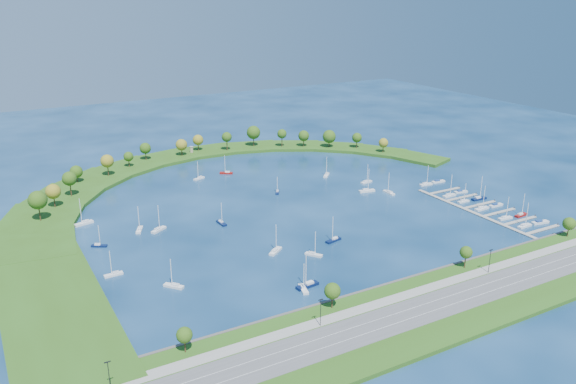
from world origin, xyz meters
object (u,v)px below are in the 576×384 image
dock_system (483,210)px  moored_boat_8 (226,172)px  moored_boat_0 (334,239)px  docked_boat_5 (496,205)px  moored_boat_14 (159,229)px  docked_boat_4 (482,208)px  moored_boat_11 (99,245)px  docked_boat_3 (521,214)px  moored_boat_10 (275,250)px  moored_boat_7 (174,285)px  moored_boat_15 (327,175)px  moored_boat_13 (277,192)px  moored_boat_5 (308,285)px  moored_boat_17 (367,190)px  moored_boat_6 (366,181)px  docked_boat_6 (463,201)px  docked_boat_11 (438,181)px  harbor_tower (191,149)px  docked_boat_8 (449,195)px  moored_boat_18 (114,274)px  moored_boat_3 (314,254)px  docked_boat_2 (505,218)px  moored_boat_12 (221,222)px  docked_boat_1 (540,222)px  docked_boat_10 (426,184)px  moored_boat_9 (389,192)px  docked_boat_9 (461,192)px  moored_boat_2 (199,178)px  moored_boat_1 (303,288)px  docked_boat_0 (525,225)px

dock_system → moored_boat_8: bearing=126.0°
moored_boat_0 → docked_boat_5: moored_boat_0 is taller
moored_boat_14 → docked_boat_4: 166.49m
moored_boat_11 → docked_boat_3: size_ratio=0.86×
dock_system → moored_boat_10: size_ratio=6.38×
moored_boat_7 → moored_boat_15: moored_boat_15 is taller
moored_boat_11 → moored_boat_13: moored_boat_11 is taller
moored_boat_5 → docked_boat_3: size_ratio=1.18×
moored_boat_17 → moored_boat_6: bearing=64.7°
moored_boat_0 → moored_boat_17: (55.19, 48.71, 0.05)m
moored_boat_14 → docked_boat_6: 162.62m
moored_boat_13 → moored_boat_15: (41.89, 13.14, 0.08)m
moored_boat_8 → docked_boat_11: (103.83, -78.66, -0.26)m
harbor_tower → docked_boat_8: (94.96, -153.02, -3.25)m
moored_boat_18 → moored_boat_3: bearing=160.7°
moored_boat_18 → docked_boat_2: bearing=166.6°
moored_boat_12 → docked_boat_11: moored_boat_12 is taller
moored_boat_15 → docked_boat_1: (49.47, -117.44, -0.24)m
moored_boat_17 → docked_boat_10: 38.54m
moored_boat_15 → moored_boat_11: bearing=-31.7°
moored_boat_11 → docked_boat_1: 211.57m
moored_boat_10 → docked_boat_5: bearing=-39.7°
moored_boat_8 → docked_boat_10: bearing=174.2°
moored_boat_9 → moored_boat_14: 131.30m
moored_boat_6 → docked_boat_10: docked_boat_10 is taller
moored_boat_14 → moored_boat_15: size_ratio=1.01×
docked_boat_9 → docked_boat_11: 20.53m
moored_boat_0 → moored_boat_8: size_ratio=1.02×
moored_boat_8 → moored_boat_13: (10.56, -48.10, -0.06)m
moored_boat_3 → moored_boat_7: bearing=-127.1°
moored_boat_6 → docked_boat_9: bearing=-57.2°
moored_boat_9 → moored_boat_10: 100.74m
moored_boat_2 → moored_boat_9: size_ratio=0.94×
docked_boat_3 → docked_boat_4: size_ratio=0.92×
moored_boat_8 → moored_boat_9: moored_boat_9 is taller
docked_boat_5 → docked_boat_2: bearing=-124.5°
docked_boat_2 → moored_boat_6: bearing=111.6°
docked_boat_8 → moored_boat_6: bearing=116.8°
moored_boat_15 → docked_boat_5: bearing=72.5°
docked_boat_4 → docked_boat_6: 13.09m
moored_boat_0 → moored_boat_6: bearing=-149.1°
docked_boat_1 → moored_boat_1: bearing=-170.4°
moored_boat_18 → docked_boat_11: 201.10m
moored_boat_17 → docked_boat_11: bearing=2.2°
docked_boat_8 → docked_boat_10: 21.80m
docked_boat_6 → docked_boat_10: docked_boat_10 is taller
docked_boat_0 → docked_boat_4: size_ratio=0.95×
moored_boat_2 → moored_boat_10: moored_boat_10 is taller
docked_boat_8 → docked_boat_5: bearing=-70.4°
moored_boat_13 → moored_boat_17: moored_boat_17 is taller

